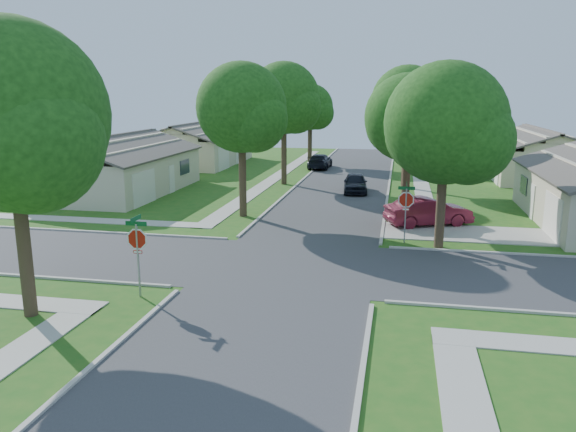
# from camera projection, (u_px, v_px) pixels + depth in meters

# --- Properties ---
(ground) EXTENTS (100.00, 100.00, 0.00)m
(ground) POSITION_uv_depth(u_px,v_px,m) (292.00, 266.00, 23.92)
(ground) COLOR #205818
(ground) RESTS_ON ground
(road_ns) EXTENTS (7.00, 100.00, 0.02)m
(road_ns) POSITION_uv_depth(u_px,v_px,m) (292.00, 265.00, 23.92)
(road_ns) COLOR #333335
(road_ns) RESTS_ON ground
(sidewalk_ne) EXTENTS (1.20, 40.00, 0.04)m
(sidewalk_ne) POSITION_uv_depth(u_px,v_px,m) (420.00, 179.00, 47.64)
(sidewalk_ne) COLOR #9E9B91
(sidewalk_ne) RESTS_ON ground
(sidewalk_nw) EXTENTS (1.20, 40.00, 0.04)m
(sidewalk_nw) POSITION_uv_depth(u_px,v_px,m) (280.00, 174.00, 49.97)
(sidewalk_nw) COLOR #9E9B91
(sidewalk_nw) RESTS_ON ground
(driveway) EXTENTS (8.80, 3.60, 0.05)m
(driveway) POSITION_uv_depth(u_px,v_px,m) (467.00, 234.00, 29.20)
(driveway) COLOR #9E9B91
(driveway) RESTS_ON ground
(stop_sign_sw) EXTENTS (1.05, 0.80, 2.98)m
(stop_sign_sw) POSITION_uv_depth(u_px,v_px,m) (137.00, 242.00, 19.88)
(stop_sign_sw) COLOR gray
(stop_sign_sw) RESTS_ON ground
(stop_sign_ne) EXTENTS (1.05, 0.80, 2.98)m
(stop_sign_ne) POSITION_uv_depth(u_px,v_px,m) (406.00, 202.00, 27.08)
(stop_sign_ne) COLOR gray
(stop_sign_ne) RESTS_ON ground
(tree_e_near) EXTENTS (4.97, 4.80, 8.28)m
(tree_e_near) POSITION_uv_depth(u_px,v_px,m) (410.00, 122.00, 30.41)
(tree_e_near) COLOR #38281C
(tree_e_near) RESTS_ON ground
(tree_e_mid) EXTENTS (5.59, 5.40, 9.21)m
(tree_e_mid) POSITION_uv_depth(u_px,v_px,m) (408.00, 105.00, 41.76)
(tree_e_mid) COLOR #38281C
(tree_e_mid) RESTS_ON ground
(tree_e_far) EXTENTS (5.17, 5.00, 8.72)m
(tree_e_far) POSITION_uv_depth(u_px,v_px,m) (407.00, 105.00, 54.26)
(tree_e_far) COLOR #38281C
(tree_e_far) RESTS_ON ground
(tree_w_near) EXTENTS (5.38, 5.20, 8.97)m
(tree_w_near) POSITION_uv_depth(u_px,v_px,m) (242.00, 112.00, 32.10)
(tree_w_near) COLOR #38281C
(tree_w_near) RESTS_ON ground
(tree_w_mid) EXTENTS (5.80, 5.60, 9.56)m
(tree_w_mid) POSITION_uv_depth(u_px,v_px,m) (285.00, 101.00, 43.50)
(tree_w_mid) COLOR #38281C
(tree_w_mid) RESTS_ON ground
(tree_w_far) EXTENTS (4.76, 4.60, 8.04)m
(tree_w_far) POSITION_uv_depth(u_px,v_px,m) (311.00, 109.00, 56.16)
(tree_w_far) COLOR #38281C
(tree_w_far) RESTS_ON ground
(tree_sw_corner) EXTENTS (6.21, 6.00, 9.55)m
(tree_sw_corner) POSITION_uv_depth(u_px,v_px,m) (13.00, 125.00, 17.29)
(tree_sw_corner) COLOR #38281C
(tree_sw_corner) RESTS_ON ground
(tree_ne_corner) EXTENTS (5.80, 5.60, 8.66)m
(tree_ne_corner) POSITION_uv_depth(u_px,v_px,m) (447.00, 129.00, 25.52)
(tree_ne_corner) COLOR #38281C
(tree_ne_corner) RESTS_ON ground
(house_ne_far) EXTENTS (8.42, 13.60, 4.23)m
(house_ne_far) POSITION_uv_depth(u_px,v_px,m) (538.00, 160.00, 48.29)
(house_ne_far) COLOR #C2B699
(house_ne_far) RESTS_ON ground
(house_nw_near) EXTENTS (8.42, 13.60, 4.23)m
(house_nw_near) POSITION_uv_depth(u_px,v_px,m) (116.00, 172.00, 41.00)
(house_nw_near) COLOR #C2B699
(house_nw_near) RESTS_ON ground
(house_nw_far) EXTENTS (8.42, 13.60, 4.23)m
(house_nw_far) POSITION_uv_depth(u_px,v_px,m) (198.00, 149.00, 57.27)
(house_nw_far) COLOR #C2B699
(house_nw_far) RESTS_ON ground
(car_driveway) EXTENTS (5.00, 3.38, 1.56)m
(car_driveway) POSITION_uv_depth(u_px,v_px,m) (429.00, 212.00, 30.93)
(car_driveway) COLOR #591221
(car_driveway) RESTS_ON ground
(car_curb_east) EXTENTS (2.04, 4.29, 1.42)m
(car_curb_east) POSITION_uv_depth(u_px,v_px,m) (355.00, 183.00, 41.08)
(car_curb_east) COLOR black
(car_curb_east) RESTS_ON ground
(car_curb_west) EXTENTS (2.01, 4.82, 1.39)m
(car_curb_west) POSITION_uv_depth(u_px,v_px,m) (320.00, 161.00, 53.90)
(car_curb_west) COLOR black
(car_curb_west) RESTS_ON ground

